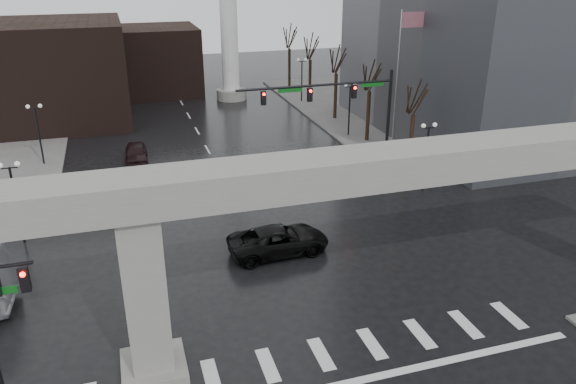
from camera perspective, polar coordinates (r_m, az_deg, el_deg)
name	(u,v)px	position (r m, az deg, el deg)	size (l,w,h in m)	color
ground	(313,340)	(26.06, 2.60, -14.81)	(160.00, 160.00, 0.00)	black
sidewalk_ne	(422,106)	(66.43, 13.48, 8.50)	(28.00, 36.00, 0.15)	slate
elevated_guideway	(346,196)	(22.95, 5.88, -0.44)	(48.00, 2.60, 8.70)	gray
building_far_left	(43,73)	(62.65, -23.65, 11.02)	(16.00, 14.00, 10.00)	black
building_far_mid	(156,60)	(72.49, -13.23, 12.88)	(10.00, 10.00, 8.00)	black
signal_mast_arm	(344,102)	(42.62, 5.68, 9.11)	(12.12, 0.43, 8.00)	black
flagpole_assembly	(401,67)	(47.78, 11.41, 12.37)	(2.06, 0.12, 12.00)	silver
lamp_right_0	(427,145)	(41.15, 13.95, 4.62)	(1.22, 0.32, 5.11)	black
lamp_right_1	(350,100)	(53.12, 6.29, 9.24)	(1.22, 0.32, 5.11)	black
lamp_right_2	(302,73)	(65.90, 1.42, 12.04)	(1.22, 0.32, 5.11)	black
lamp_left_0	(14,189)	(36.13, -26.11, 0.31)	(1.22, 0.32, 5.11)	black
lamp_left_1	(37,124)	(49.34, -24.13, 6.30)	(1.22, 0.32, 5.11)	black
lamp_left_2	(51,88)	(62.89, -22.97, 9.73)	(1.22, 0.32, 5.11)	black
tree_right_0	(412,137)	(45.15, 12.45, 5.46)	(1.09, 1.58, 7.50)	black
tree_right_1	(368,111)	(51.94, 8.18, 8.12)	(1.09, 1.61, 7.67)	black
tree_right_2	(336,92)	(59.04, 4.88, 10.12)	(1.10, 1.63, 7.85)	black
tree_right_3	(310,76)	(66.34, 2.27, 11.67)	(1.11, 1.66, 8.02)	black
tree_right_4	(290,64)	(73.79, 0.16, 12.88)	(1.12, 1.69, 8.19)	black
pickup_truck	(279,240)	(32.37, -0.95, -4.92)	(2.69, 5.83, 1.62)	black
far_car	(136,153)	(48.40, -15.17, 3.84)	(1.78, 4.42, 1.51)	black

